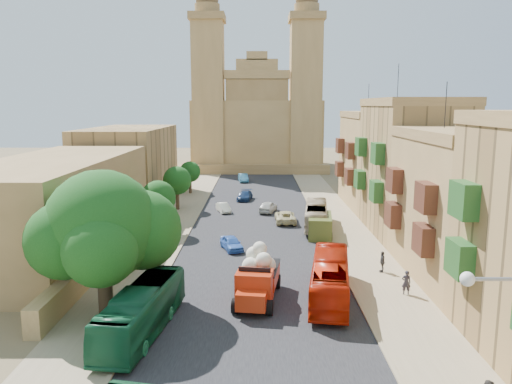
{
  "coord_description": "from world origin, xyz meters",
  "views": [
    {
      "loc": [
        0.21,
        -26.09,
        13.06
      ],
      "look_at": [
        0.0,
        26.0,
        4.0
      ],
      "focal_mm": 35.0,
      "sensor_mm": 36.0,
      "label": 1
    }
  ],
  "objects_px": {
    "street_tree_a": "(129,236)",
    "pedestrian_c": "(382,262)",
    "car_blue_a": "(232,243)",
    "car_dkblue": "(245,196)",
    "red_truck": "(258,276)",
    "pedestrian_a": "(406,282)",
    "ficus_tree": "(103,230)",
    "church": "(257,123)",
    "bus_green_north": "(142,310)",
    "street_tree_c": "(177,181)",
    "bus_cream_east": "(316,215)",
    "street_tree_d": "(190,172)",
    "bus_red_east": "(330,278)",
    "car_blue_b": "(243,178)",
    "olive_pickup": "(320,226)",
    "car_white_b": "(268,207)",
    "street_tree_b": "(158,198)",
    "streetlamp": "(504,367)",
    "car_white_a": "(223,208)",
    "car_cream": "(285,217)"
  },
  "relations": [
    {
      "from": "ficus_tree",
      "to": "pedestrian_a",
      "type": "xyz_separation_m",
      "value": [
        19.99,
        3.14,
        -4.58
      ]
    },
    {
      "from": "street_tree_c",
      "to": "streetlamp",
      "type": "distance_m",
      "value": 51.19
    },
    {
      "from": "car_blue_a",
      "to": "car_dkblue",
      "type": "relative_size",
      "value": 0.84
    },
    {
      "from": "car_blue_a",
      "to": "street_tree_c",
      "type": "bearing_deg",
      "value": 93.77
    },
    {
      "from": "church",
      "to": "car_white_a",
      "type": "xyz_separation_m",
      "value": [
        -4.08,
        -44.21,
        -8.95
      ]
    },
    {
      "from": "bus_red_east",
      "to": "bus_green_north",
      "type": "bearing_deg",
      "value": 33.44
    },
    {
      "from": "streetlamp",
      "to": "red_truck",
      "type": "height_order",
      "value": "streetlamp"
    },
    {
      "from": "pedestrian_c",
      "to": "pedestrian_a",
      "type": "bearing_deg",
      "value": 12.94
    },
    {
      "from": "car_blue_a",
      "to": "car_white_a",
      "type": "bearing_deg",
      "value": 76.84
    },
    {
      "from": "church",
      "to": "bus_green_north",
      "type": "height_order",
      "value": "church"
    },
    {
      "from": "street_tree_c",
      "to": "bus_green_north",
      "type": "relative_size",
      "value": 0.56
    },
    {
      "from": "car_blue_a",
      "to": "ficus_tree",
      "type": "bearing_deg",
      "value": -136.92
    },
    {
      "from": "street_tree_d",
      "to": "bus_cream_east",
      "type": "bearing_deg",
      "value": -52.42
    },
    {
      "from": "street_tree_c",
      "to": "bus_cream_east",
      "type": "distance_m",
      "value": 19.16
    },
    {
      "from": "pedestrian_a",
      "to": "street_tree_a",
      "type": "bearing_deg",
      "value": -7.84
    },
    {
      "from": "street_tree_d",
      "to": "olive_pickup",
      "type": "relative_size",
      "value": 0.89
    },
    {
      "from": "streetlamp",
      "to": "pedestrian_a",
      "type": "distance_m",
      "value": 19.83
    },
    {
      "from": "street_tree_a",
      "to": "pedestrian_c",
      "type": "xyz_separation_m",
      "value": [
        20.07,
        -0.1,
        -2.03
      ]
    },
    {
      "from": "bus_red_east",
      "to": "bus_cream_east",
      "type": "relative_size",
      "value": 1.06
    },
    {
      "from": "bus_cream_east",
      "to": "street_tree_a",
      "type": "bearing_deg",
      "value": 48.28
    },
    {
      "from": "street_tree_a",
      "to": "street_tree_d",
      "type": "bearing_deg",
      "value": 90.0
    },
    {
      "from": "street_tree_a",
      "to": "car_white_a",
      "type": "distance_m",
      "value": 23.29
    },
    {
      "from": "street_tree_a",
      "to": "car_blue_a",
      "type": "height_order",
      "value": "street_tree_a"
    },
    {
      "from": "church",
      "to": "bus_green_north",
      "type": "xyz_separation_m",
      "value": [
        -6.5,
        -77.5,
        -8.13
      ]
    },
    {
      "from": "street_tree_c",
      "to": "bus_cream_east",
      "type": "height_order",
      "value": "street_tree_c"
    },
    {
      "from": "pedestrian_a",
      "to": "street_tree_b",
      "type": "bearing_deg",
      "value": -33.89
    },
    {
      "from": "car_white_a",
      "to": "car_blue_b",
      "type": "xyz_separation_m",
      "value": [
        1.73,
        24.95,
        0.13
      ]
    },
    {
      "from": "red_truck",
      "to": "pedestrian_a",
      "type": "distance_m",
      "value": 10.46
    },
    {
      "from": "car_dkblue",
      "to": "car_blue_b",
      "type": "bearing_deg",
      "value": 100.57
    },
    {
      "from": "streetlamp",
      "to": "car_dkblue",
      "type": "xyz_separation_m",
      "value": [
        -9.36,
        54.42,
        -4.57
      ]
    },
    {
      "from": "ficus_tree",
      "to": "car_blue_b",
      "type": "bearing_deg",
      "value": 82.72
    },
    {
      "from": "car_dkblue",
      "to": "car_white_b",
      "type": "height_order",
      "value": "car_white_b"
    },
    {
      "from": "street_tree_a",
      "to": "pedestrian_c",
      "type": "distance_m",
      "value": 20.17
    },
    {
      "from": "bus_cream_east",
      "to": "pedestrian_a",
      "type": "xyz_separation_m",
      "value": [
        4.07,
        -19.41,
        -0.48
      ]
    },
    {
      "from": "street_tree_b",
      "to": "street_tree_a",
      "type": "bearing_deg",
      "value": -90.0
    },
    {
      "from": "street_tree_c",
      "to": "bus_green_north",
      "type": "height_order",
      "value": "street_tree_c"
    },
    {
      "from": "ficus_tree",
      "to": "streetlamp",
      "type": "distance_m",
      "value": 23.45
    },
    {
      "from": "bus_red_east",
      "to": "pedestrian_c",
      "type": "bearing_deg",
      "value": -122.85
    },
    {
      "from": "church",
      "to": "pedestrian_c",
      "type": "xyz_separation_m",
      "value": [
        10.07,
        -66.71,
        -8.67
      ]
    },
    {
      "from": "street_tree_d",
      "to": "pedestrian_a",
      "type": "distance_m",
      "value": 45.8
    },
    {
      "from": "street_tree_b",
      "to": "bus_green_north",
      "type": "relative_size",
      "value": 0.56
    },
    {
      "from": "car_cream",
      "to": "car_blue_b",
      "type": "height_order",
      "value": "car_blue_b"
    },
    {
      "from": "street_tree_d",
      "to": "bus_red_east",
      "type": "height_order",
      "value": "street_tree_d"
    },
    {
      "from": "bus_cream_east",
      "to": "olive_pickup",
      "type": "bearing_deg",
      "value": 96.87
    },
    {
      "from": "olive_pickup",
      "to": "pedestrian_a",
      "type": "distance_m",
      "value": 16.37
    },
    {
      "from": "streetlamp",
      "to": "bus_green_north",
      "type": "bearing_deg",
      "value": 137.32
    },
    {
      "from": "car_white_b",
      "to": "car_blue_b",
      "type": "height_order",
      "value": "same"
    },
    {
      "from": "red_truck",
      "to": "bus_red_east",
      "type": "height_order",
      "value": "red_truck"
    },
    {
      "from": "street_tree_d",
      "to": "street_tree_a",
      "type": "bearing_deg",
      "value": -90.0
    },
    {
      "from": "street_tree_d",
      "to": "street_tree_b",
      "type": "bearing_deg",
      "value": -90.0
    }
  ]
}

